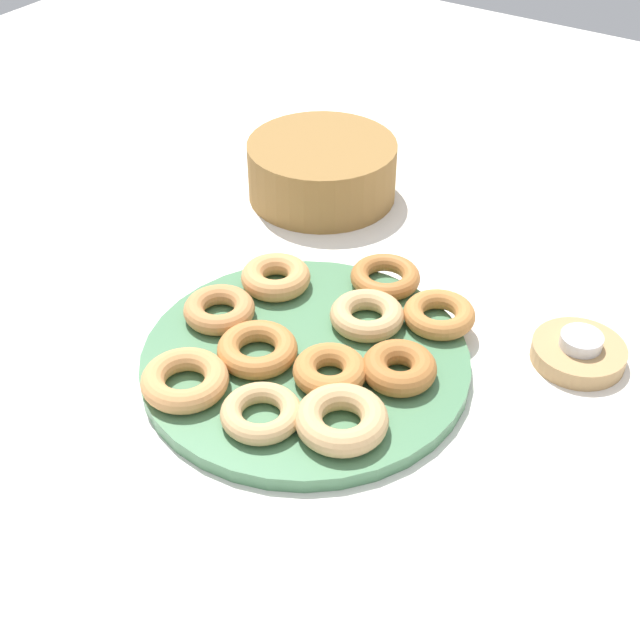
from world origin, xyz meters
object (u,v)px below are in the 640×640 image
Objects in this scene: donut_plate at (305,361)px; candle_holder at (578,353)px; donut_7 at (439,314)px; donut_5 at (185,380)px; donut_10 at (330,371)px; donut_3 at (221,308)px; donut_6 at (257,349)px; donut_1 at (261,413)px; donut_0 at (342,420)px; donut_9 at (385,277)px; donut_2 at (367,315)px; donut_4 at (276,277)px; donut_8 at (399,368)px; basket at (322,170)px; tealight at (581,341)px.

donut_plate is 3.48× the size of candle_holder.
donut_7 reaches higher than donut_plate.
donut_5 is 1.17× the size of donut_10.
donut_3 and donut_6 have the same top height.
donut_3 reaches higher than donut_plate.
donut_6 reaches higher than donut_1.
donut_9 is (-0.09, 0.24, -0.00)m from donut_0.
donut_2 and donut_3 have the same top height.
donut_plate is at bearing 100.63° from donut_1.
donut_3 is at bearing 155.24° from donut_6.
donut_7 is (0.00, 0.21, -0.00)m from donut_0.
donut_4 is 0.14m from donut_9.
donut_9 is at bearing 110.14° from donut_0.
donut_plate is 0.17m from donut_7.
donut_4 reaches higher than donut_6.
donut_9 is (-0.02, 0.08, -0.00)m from donut_2.
donut_8 is at bearing -85.82° from donut_7.
donut_9 is at bearing 101.58° from donut_10.
donut_6 is 0.39m from basket.
basket is at bearing 104.88° from donut_5.
donut_7 is at bearing -163.60° from tealight.
donut_10 is (0.02, -0.11, 0.00)m from donut_2.
basket reaches higher than donut_1.
donut_3 is 0.09m from donut_6.
donut_10 is (-0.05, 0.06, -0.00)m from donut_0.
donut_3 is at bearing -128.66° from donut_9.
donut_1 is 0.10m from donut_6.
tealight is at bearing 46.57° from donut_8.
donut_9 is (-0.09, 0.03, -0.00)m from donut_7.
tealight is at bearing -18.53° from basket.
donut_2 reaches higher than donut_7.
donut_0 is 0.14m from donut_6.
donut_5 is 0.44m from tealight.
donut_plate is 0.12m from donut_3.
donut_plate is 0.11m from donut_8.
donut_3 is at bearing -102.51° from donut_4.
donut_8 is 1.02× the size of donut_10.
donut_3 reaches higher than tealight.
donut_0 reaches higher than donut_3.
donut_0 is at bearing -90.52° from donut_7.
donut_3 is at bearing -149.29° from donut_7.
donut_1 is at bearing -155.13° from donut_0.
donut_1 is 0.97× the size of donut_2.
donut_4 is at bearing 144.08° from donut_10.
candle_holder is at bearing 16.40° from donut_7.
donut_5 is 0.29m from donut_9.
donut_3 reaches higher than candle_holder.
donut_2 is (0.03, 0.09, 0.02)m from donut_plate.
donut_9 is at bearing 124.93° from donut_8.
donut_2 is 0.40× the size of basket.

